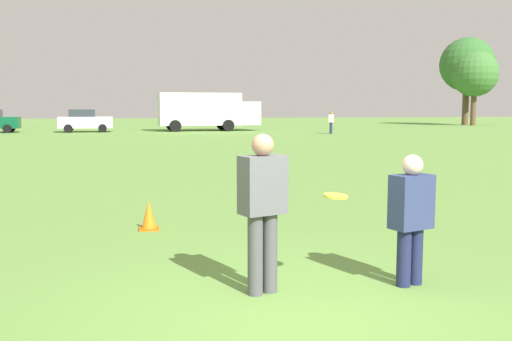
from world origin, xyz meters
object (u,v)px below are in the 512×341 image
(parked_car_center, at_px, (85,121))
(box_truck, at_px, (207,110))
(player_thrower, at_px, (263,204))
(player_defender, at_px, (411,213))
(bystander_sideline_watcher, at_px, (331,121))
(frisbee, at_px, (336,196))
(traffic_cone, at_px, (149,216))

(parked_car_center, distance_m, box_truck, 9.97)
(player_thrower, relative_size, parked_car_center, 0.40)
(player_defender, bearing_deg, box_truck, 86.11)
(player_defender, distance_m, box_truck, 42.58)
(parked_car_center, bearing_deg, player_thrower, -82.73)
(box_truck, relative_size, bystander_sideline_watcher, 5.11)
(player_thrower, bearing_deg, frisbee, 3.14)
(frisbee, relative_size, traffic_cone, 0.57)
(traffic_cone, height_order, box_truck, box_truck)
(player_thrower, distance_m, bystander_sideline_watcher, 37.45)
(player_thrower, xyz_separation_m, frisbee, (0.84, 0.05, 0.06))
(player_defender, xyz_separation_m, bystander_sideline_watcher, (11.40, 35.16, 0.13))
(bystander_sideline_watcher, bearing_deg, frisbee, -109.27)
(player_defender, relative_size, traffic_cone, 3.09)
(frisbee, bearing_deg, player_thrower, -176.86)
(traffic_cone, relative_size, bystander_sideline_watcher, 0.28)
(frisbee, relative_size, box_truck, 0.03)
(box_truck, xyz_separation_m, bystander_sideline_watcher, (8.51, -7.31, -0.80))
(player_thrower, distance_m, box_truck, 42.66)
(player_thrower, distance_m, frisbee, 0.84)
(bystander_sideline_watcher, bearing_deg, parked_car_center, 159.63)
(player_thrower, height_order, bystander_sideline_watcher, player_thrower)
(player_defender, bearing_deg, parked_car_center, 99.51)
(player_defender, xyz_separation_m, traffic_cone, (-2.82, 3.59, -0.59))
(traffic_cone, relative_size, parked_car_center, 0.11)
(box_truck, bearing_deg, bystander_sideline_watcher, -40.67)
(frisbee, xyz_separation_m, traffic_cone, (-1.97, 3.48, -0.80))
(frisbee, height_order, parked_car_center, parked_car_center)
(frisbee, distance_m, bystander_sideline_watcher, 37.13)
(player_thrower, relative_size, frisbee, 6.36)
(box_truck, height_order, bystander_sideline_watcher, box_truck)
(box_truck, bearing_deg, player_thrower, -96.16)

